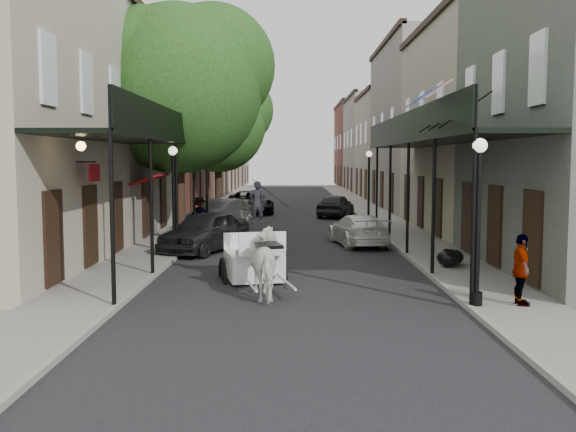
{
  "coord_description": "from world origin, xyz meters",
  "views": [
    {
      "loc": [
        -0.03,
        -16.11,
        3.35
      ],
      "look_at": [
        -0.13,
        3.93,
        1.6
      ],
      "focal_mm": 40.0,
      "sensor_mm": 36.0,
      "label": 1
    }
  ],
  "objects_px": {
    "lamppost_right_near": "(478,219)",
    "car_left_near": "(205,231)",
    "tree_near": "(188,82)",
    "pedestrian_walking": "(246,218)",
    "pedestrian_sidewalk_left": "(199,214)",
    "car_right_near": "(358,230)",
    "lamppost_left": "(174,198)",
    "pedestrian_sidewalk_right": "(521,270)",
    "car_right_far": "(336,205)",
    "horse": "(269,263)",
    "tree_far": "(224,120)",
    "lamppost_right_far": "(369,185)",
    "carriage": "(251,240)",
    "car_left_far": "(250,202)",
    "car_left_mid": "(220,213)"
  },
  "relations": [
    {
      "from": "tree_near",
      "to": "car_right_far",
      "type": "distance_m",
      "value": 14.44
    },
    {
      "from": "pedestrian_sidewalk_left",
      "to": "car_right_far",
      "type": "relative_size",
      "value": 0.39
    },
    {
      "from": "lamppost_left",
      "to": "pedestrian_sidewalk_left",
      "type": "height_order",
      "value": "lamppost_left"
    },
    {
      "from": "car_left_far",
      "to": "pedestrian_sidewalk_right",
      "type": "bearing_deg",
      "value": -85.43
    },
    {
      "from": "lamppost_right_far",
      "to": "pedestrian_sidewalk_left",
      "type": "distance_m",
      "value": 9.83
    },
    {
      "from": "pedestrian_sidewalk_right",
      "to": "car_left_mid",
      "type": "relative_size",
      "value": 0.38
    },
    {
      "from": "carriage",
      "to": "pedestrian_sidewalk_left",
      "type": "bearing_deg",
      "value": 92.17
    },
    {
      "from": "pedestrian_sidewalk_left",
      "to": "car_right_near",
      "type": "relative_size",
      "value": 0.37
    },
    {
      "from": "pedestrian_walking",
      "to": "pedestrian_sidewalk_left",
      "type": "distance_m",
      "value": 2.45
    },
    {
      "from": "horse",
      "to": "tree_far",
      "type": "bearing_deg",
      "value": -94.85
    },
    {
      "from": "tree_far",
      "to": "lamppost_right_near",
      "type": "distance_m",
      "value": 27.74
    },
    {
      "from": "tree_far",
      "to": "pedestrian_sidewalk_right",
      "type": "height_order",
      "value": "tree_far"
    },
    {
      "from": "car_left_near",
      "to": "car_right_near",
      "type": "relative_size",
      "value": 1.06
    },
    {
      "from": "tree_far",
      "to": "car_right_far",
      "type": "xyz_separation_m",
      "value": [
        6.85,
        -2.65,
        -5.15
      ]
    },
    {
      "from": "lamppost_right_near",
      "to": "lamppost_left",
      "type": "bearing_deg",
      "value": 135.71
    },
    {
      "from": "lamppost_left",
      "to": "pedestrian_sidewalk_left",
      "type": "distance_m",
      "value": 6.95
    },
    {
      "from": "horse",
      "to": "lamppost_right_far",
      "type": "bearing_deg",
      "value": -117.29
    },
    {
      "from": "carriage",
      "to": "pedestrian_walking",
      "type": "bearing_deg",
      "value": 81.54
    },
    {
      "from": "pedestrian_walking",
      "to": "car_right_near",
      "type": "bearing_deg",
      "value": -53.65
    },
    {
      "from": "tree_far",
      "to": "pedestrian_sidewalk_left",
      "type": "relative_size",
      "value": 5.5
    },
    {
      "from": "lamppost_right_near",
      "to": "car_left_near",
      "type": "xyz_separation_m",
      "value": [
        -7.27,
        9.11,
        -1.29
      ]
    },
    {
      "from": "car_right_far",
      "to": "carriage",
      "type": "bearing_deg",
      "value": 96.11
    },
    {
      "from": "horse",
      "to": "car_left_far",
      "type": "height_order",
      "value": "horse"
    },
    {
      "from": "car_left_far",
      "to": "car_left_mid",
      "type": "bearing_deg",
      "value": -108.9
    },
    {
      "from": "carriage",
      "to": "car_right_near",
      "type": "bearing_deg",
      "value": 48.85
    },
    {
      "from": "carriage",
      "to": "car_left_near",
      "type": "bearing_deg",
      "value": 97.72
    },
    {
      "from": "pedestrian_sidewalk_right",
      "to": "lamppost_right_near",
      "type": "bearing_deg",
      "value": 94.56
    },
    {
      "from": "car_left_mid",
      "to": "pedestrian_sidewalk_left",
      "type": "bearing_deg",
      "value": -77.75
    },
    {
      "from": "tree_far",
      "to": "pedestrian_sidewalk_left",
      "type": "distance_m",
      "value": 12.35
    },
    {
      "from": "tree_far",
      "to": "pedestrian_walking",
      "type": "xyz_separation_m",
      "value": [
        2.25,
        -12.39,
        -5.02
      ]
    },
    {
      "from": "carriage",
      "to": "tree_near",
      "type": "bearing_deg",
      "value": 96.79
    },
    {
      "from": "lamppost_right_far",
      "to": "carriage",
      "type": "relative_size",
      "value": 1.31
    },
    {
      "from": "tree_near",
      "to": "lamppost_right_near",
      "type": "height_order",
      "value": "tree_near"
    },
    {
      "from": "horse",
      "to": "tree_near",
      "type": "bearing_deg",
      "value": -84.76
    },
    {
      "from": "carriage",
      "to": "car_left_far",
      "type": "distance_m",
      "value": 22.17
    },
    {
      "from": "car_right_near",
      "to": "horse",
      "type": "bearing_deg",
      "value": 62.51
    },
    {
      "from": "lamppost_left",
      "to": "pedestrian_sidewalk_right",
      "type": "bearing_deg",
      "value": -41.05
    },
    {
      "from": "carriage",
      "to": "pedestrian_sidewalk_right",
      "type": "height_order",
      "value": "carriage"
    },
    {
      "from": "lamppost_left",
      "to": "lamppost_right_far",
      "type": "bearing_deg",
      "value": 55.65
    },
    {
      "from": "pedestrian_sidewalk_right",
      "to": "car_left_near",
      "type": "bearing_deg",
      "value": 46.76
    },
    {
      "from": "tree_near",
      "to": "pedestrian_walking",
      "type": "xyz_separation_m",
      "value": [
        2.2,
        1.61,
        -5.67
      ]
    },
    {
      "from": "car_left_near",
      "to": "lamppost_right_far",
      "type": "bearing_deg",
      "value": 78.65
    },
    {
      "from": "car_left_far",
      "to": "car_right_near",
      "type": "bearing_deg",
      "value": -82.78
    },
    {
      "from": "pedestrian_sidewalk_left",
      "to": "car_left_near",
      "type": "height_order",
      "value": "pedestrian_sidewalk_left"
    },
    {
      "from": "lamppost_right_far",
      "to": "car_left_near",
      "type": "bearing_deg",
      "value": -123.74
    },
    {
      "from": "lamppost_left",
      "to": "car_right_far",
      "type": "xyz_separation_m",
      "value": [
        6.7,
        15.53,
        -1.36
      ]
    },
    {
      "from": "carriage",
      "to": "pedestrian_walking",
      "type": "xyz_separation_m",
      "value": [
        -0.83,
        9.91,
        -0.28
      ]
    },
    {
      "from": "carriage",
      "to": "car_left_near",
      "type": "xyz_separation_m",
      "value": [
        -2.01,
        5.23,
        -0.34
      ]
    },
    {
      "from": "lamppost_right_far",
      "to": "tree_far",
      "type": "bearing_deg",
      "value": 143.49
    },
    {
      "from": "pedestrian_sidewalk_right",
      "to": "car_left_far",
      "type": "bearing_deg",
      "value": 21.03
    }
  ]
}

